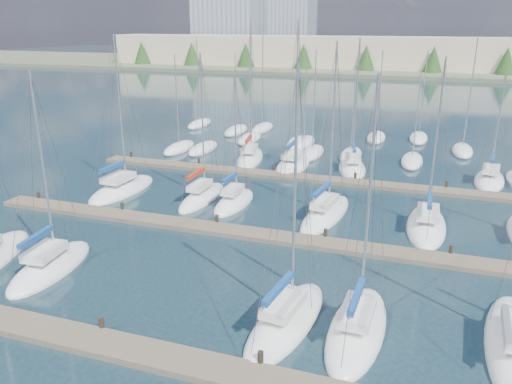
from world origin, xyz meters
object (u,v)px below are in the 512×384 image
(sailboat_c, at_px, (51,267))
(sailboat_k, at_px, (326,214))
(sailboat_h, at_px, (122,189))
(sailboat_p, at_px, (352,168))
(sailboat_o, at_px, (293,165))
(sailboat_l, at_px, (426,226))
(sailboat_n, at_px, (250,158))
(sailboat_i, at_px, (202,197))
(sailboat_e, at_px, (357,329))
(sailboat_q, at_px, (489,180))
(sailboat_j, at_px, (234,202))
(sailboat_d, at_px, (286,321))

(sailboat_c, distance_m, sailboat_k, 19.70)
(sailboat_h, relative_size, sailboat_c, 1.13)
(sailboat_p, relative_size, sailboat_o, 0.89)
(sailboat_l, xyz_separation_m, sailboat_c, (-21.32, -14.03, 0.01))
(sailboat_p, xyz_separation_m, sailboat_h, (-18.17, -13.34, -0.01))
(sailboat_n, relative_size, sailboat_l, 1.19)
(sailboat_i, bearing_deg, sailboat_k, -1.95)
(sailboat_h, xyz_separation_m, sailboat_k, (18.15, -0.15, 0.01))
(sailboat_l, xyz_separation_m, sailboat_o, (-13.26, 12.48, 0.01))
(sailboat_c, bearing_deg, sailboat_h, 100.69)
(sailboat_i, bearing_deg, sailboat_e, -44.15)
(sailboat_i, distance_m, sailboat_l, 17.95)
(sailboat_p, height_order, sailboat_q, sailboat_p)
(sailboat_p, bearing_deg, sailboat_n, 167.90)
(sailboat_h, bearing_deg, sailboat_n, 64.83)
(sailboat_i, height_order, sailboat_j, sailboat_i)
(sailboat_i, height_order, sailboat_q, sailboat_i)
(sailboat_q, xyz_separation_m, sailboat_n, (-23.72, 0.32, 0.02))
(sailboat_n, height_order, sailboat_e, sailboat_n)
(sailboat_e, distance_m, sailboat_k, 15.05)
(sailboat_j, bearing_deg, sailboat_e, -49.39)
(sailboat_e, xyz_separation_m, sailboat_k, (-4.42, 14.38, 0.00))
(sailboat_h, distance_m, sailboat_l, 25.51)
(sailboat_i, distance_m, sailboat_h, 7.56)
(sailboat_p, bearing_deg, sailboat_k, -100.82)
(sailboat_i, height_order, sailboat_l, sailboat_l)
(sailboat_h, relative_size, sailboat_e, 1.08)
(sailboat_h, height_order, sailboat_c, sailboat_h)
(sailboat_l, bearing_deg, sailboat_p, 118.47)
(sailboat_c, bearing_deg, sailboat_d, -9.50)
(sailboat_c, bearing_deg, sailboat_o, 67.19)
(sailboat_p, bearing_deg, sailboat_h, -154.46)
(sailboat_p, relative_size, sailboat_n, 0.89)
(sailboat_d, xyz_separation_m, sailboat_p, (-1.01, 28.33, -0.00))
(sailboat_j, distance_m, sailboat_c, 15.49)
(sailboat_e, height_order, sailboat_o, sailboat_o)
(sailboat_i, height_order, sailboat_h, sailboat_h)
(sailboat_e, distance_m, sailboat_l, 14.80)
(sailboat_i, relative_size, sailboat_k, 0.93)
(sailboat_q, distance_m, sailboat_k, 18.49)
(sailboat_i, height_order, sailboat_e, sailboat_e)
(sailboat_d, height_order, sailboat_c, sailboat_d)
(sailboat_i, distance_m, sailboat_k, 10.60)
(sailboat_h, xyz_separation_m, sailboat_l, (25.51, -0.02, 0.00))
(sailboat_i, bearing_deg, sailboat_c, -102.68)
(sailboat_q, bearing_deg, sailboat_e, -99.16)
(sailboat_k, bearing_deg, sailboat_i, -175.10)
(sailboat_p, relative_size, sailboat_c, 1.08)
(sailboat_q, relative_size, sailboat_k, 0.80)
(sailboat_q, bearing_deg, sailboat_l, -104.51)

